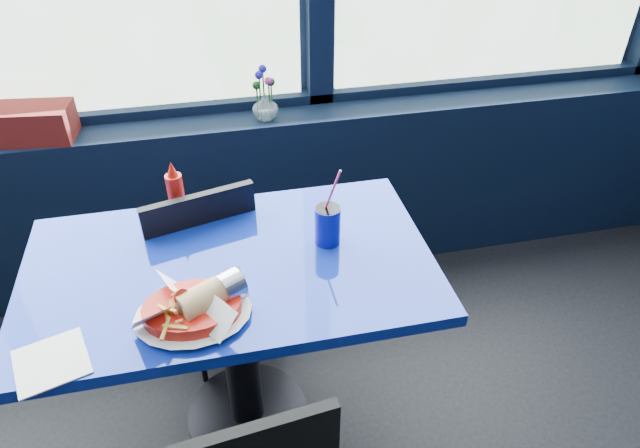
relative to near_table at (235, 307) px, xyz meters
The scene contains 8 objects.
window_sill 0.94m from the near_table, 109.03° to the left, with size 5.00×0.26×0.80m, color black.
near_table is the anchor object (origin of this frame).
chair_near_back 0.34m from the near_table, 97.82° to the left, with size 0.47×0.47×0.86m.
flower_vase 0.90m from the near_table, 74.56° to the left, with size 0.11×0.11×0.22m.
food_basket 0.31m from the near_table, 117.73° to the right, with size 0.29×0.27×0.10m.
ketchup_bottle 0.41m from the near_table, 116.22° to the left, with size 0.05×0.05×0.20m.
soda_cup 0.40m from the near_table, ahead, with size 0.08×0.08×0.27m.
napkin 0.57m from the near_table, 148.41° to the right, with size 0.17×0.17×0.00m, color white.
Camera 1 is at (0.29, 0.69, 1.85)m, focal length 32.00 mm.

